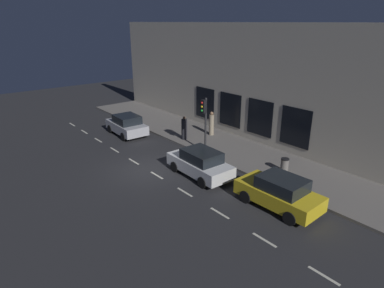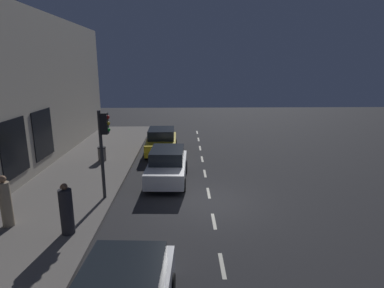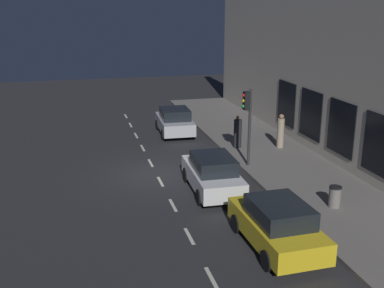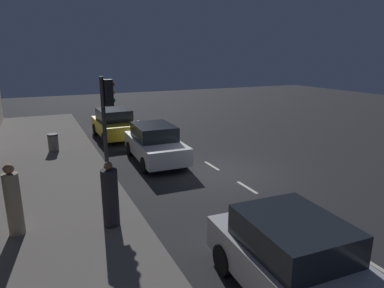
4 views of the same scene
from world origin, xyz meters
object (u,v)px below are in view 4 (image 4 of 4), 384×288
pedestrian_1 (13,202)px  parked_car_0 (115,124)px  parked_car_1 (295,261)px  parked_car_2 (155,143)px  trash_bin (53,143)px  pedestrian_0 (110,197)px  traffic_light (107,111)px

pedestrian_1 → parked_car_0: bearing=8.0°
pedestrian_1 → parked_car_1: bearing=-100.2°
parked_car_2 → parked_car_0: bearing=-80.8°
parked_car_0 → parked_car_1: bearing=89.6°
parked_car_2 → pedestrian_1: size_ratio=2.30×
trash_bin → parked_car_1: bearing=106.1°
parked_car_0 → pedestrian_1: (4.56, 9.60, 0.20)m
parked_car_1 → trash_bin: (3.49, -12.11, -0.23)m
pedestrian_0 → traffic_light: bearing=-41.4°
parked_car_0 → parked_car_2: same height
pedestrian_1 → pedestrian_0: bearing=-70.4°
pedestrian_1 → trash_bin: (-1.28, -7.58, -0.44)m
parked_car_2 → pedestrian_1: pedestrian_1 is taller
pedestrian_0 → trash_bin: pedestrian_0 is taller
parked_car_2 → pedestrian_1: 6.97m
parked_car_2 → trash_bin: parked_car_2 is taller
pedestrian_0 → parked_car_2: bearing=-59.4°
parked_car_0 → parked_car_2: bearing=96.0°
traffic_light → parked_car_2: bearing=-135.5°
traffic_light → parked_car_0: 7.73m
parked_car_0 → trash_bin: (3.29, 2.02, -0.23)m
parked_car_1 → parked_car_0: bearing=-86.4°
traffic_light → parked_car_1: size_ratio=0.93×
parked_car_0 → parked_car_1: 14.13m
trash_bin → traffic_light: bearing=106.3°
parked_car_0 → pedestrian_1: bearing=63.3°
parked_car_0 → parked_car_1: same height
parked_car_1 → parked_car_2: (-0.43, -9.18, 0.00)m
parked_car_0 → trash_bin: size_ratio=4.99×
parked_car_0 → parked_car_2: size_ratio=0.97×
pedestrian_1 → trash_bin: size_ratio=2.24×
pedestrian_0 → pedestrian_1: size_ratio=0.95×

